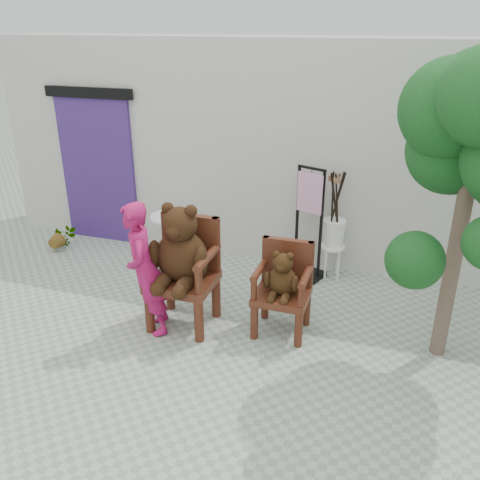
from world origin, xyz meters
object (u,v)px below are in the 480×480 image
(chair_big, at_px, (182,257))
(display_stand, at_px, (308,236))
(person, at_px, (146,270))
(cafe_table, at_px, (173,233))
(stool_bucket, at_px, (334,233))
(chair_small, at_px, (283,282))

(chair_big, bearing_deg, display_stand, 55.02)
(person, bearing_deg, cafe_table, 168.56)
(stool_bucket, bearing_deg, cafe_table, -174.05)
(display_stand, bearing_deg, chair_big, -104.55)
(person, relative_size, cafe_table, 2.13)
(person, bearing_deg, display_stand, 115.27)
(chair_big, distance_m, stool_bucket, 2.19)
(chair_big, xyz_separation_m, person, (-0.31, -0.26, -0.07))
(chair_small, bearing_deg, display_stand, 89.47)
(person, relative_size, stool_bucket, 1.03)
(person, xyz_separation_m, cafe_table, (-0.48, 1.69, -0.31))
(chair_big, bearing_deg, person, -139.52)
(chair_big, bearing_deg, cafe_table, 118.94)
(cafe_table, relative_size, display_stand, 0.47)
(stool_bucket, bearing_deg, display_stand, -165.45)
(person, xyz_separation_m, display_stand, (1.41, 1.83, -0.17))
(chair_small, height_order, stool_bucket, stool_bucket)
(chair_big, height_order, person, person)
(stool_bucket, bearing_deg, chair_big, -130.67)
(chair_small, relative_size, display_stand, 0.67)
(person, distance_m, display_stand, 2.32)
(chair_big, relative_size, display_stand, 0.96)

